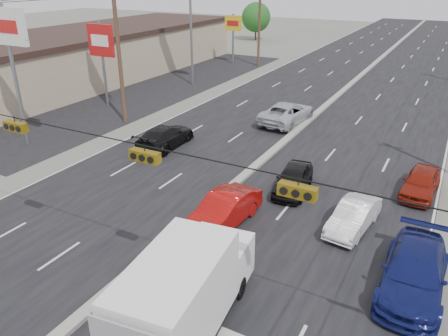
% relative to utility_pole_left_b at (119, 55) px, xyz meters
% --- Properties ---
extents(ground, '(200.00, 200.00, 0.00)m').
position_rel_utility_pole_left_b_xyz_m(ground, '(12.50, -15.00, -5.11)').
color(ground, '#606356').
rests_on(ground, ground).
extents(road_surface, '(20.00, 160.00, 0.02)m').
position_rel_utility_pole_left_b_xyz_m(road_surface, '(12.50, 15.00, -5.11)').
color(road_surface, black).
rests_on(road_surface, ground).
extents(center_median, '(0.50, 160.00, 0.20)m').
position_rel_utility_pole_left_b_xyz_m(center_median, '(12.50, 15.00, -5.01)').
color(center_median, gray).
rests_on(center_median, ground).
extents(strip_mall, '(12.00, 42.00, 4.60)m').
position_rel_utility_pole_left_b_xyz_m(strip_mall, '(-13.50, 10.00, -2.81)').
color(strip_mall, tan).
rests_on(strip_mall, ground).
extents(parking_lot, '(10.00, 42.00, 0.02)m').
position_rel_utility_pole_left_b_xyz_m(parking_lot, '(-4.50, 10.00, -5.11)').
color(parking_lot, black).
rests_on(parking_lot, ground).
extents(utility_pole_left_b, '(1.60, 0.30, 10.00)m').
position_rel_utility_pole_left_b_xyz_m(utility_pole_left_b, '(0.00, 0.00, 0.00)').
color(utility_pole_left_b, '#422D1E').
rests_on(utility_pole_left_b, ground).
extents(utility_pole_left_c, '(1.60, 0.30, 10.00)m').
position_rel_utility_pole_left_b_xyz_m(utility_pole_left_c, '(0.00, 25.00, 0.00)').
color(utility_pole_left_c, '#422D1E').
rests_on(utility_pole_left_c, ground).
extents(traffic_signals, '(25.00, 0.30, 0.54)m').
position_rel_utility_pole_left_b_xyz_m(traffic_signals, '(13.90, -15.00, 0.39)').
color(traffic_signals, black).
rests_on(traffic_signals, ground).
extents(pole_sign_near, '(3.50, 0.25, 9.00)m').
position_rel_utility_pole_left_b_xyz_m(pole_sign_near, '(-2.50, -7.00, 1.91)').
color(pole_sign_near, slate).
rests_on(pole_sign_near, ground).
extents(pole_sign_mid, '(2.60, 0.25, 7.00)m').
position_rel_utility_pole_left_b_xyz_m(pole_sign_mid, '(-4.50, 3.00, 0.01)').
color(pole_sign_mid, slate).
rests_on(pole_sign_mid, ground).
extents(pole_sign_far, '(2.20, 0.25, 6.00)m').
position_rel_utility_pole_left_b_xyz_m(pole_sign_far, '(-3.50, 25.00, -0.70)').
color(pole_sign_far, slate).
rests_on(pole_sign_far, ground).
extents(tree_left_far, '(4.80, 4.80, 6.12)m').
position_rel_utility_pole_left_b_xyz_m(tree_left_far, '(-9.50, 45.00, -1.39)').
color(tree_left_far, '#382619').
rests_on(tree_left_far, ground).
extents(box_truck, '(2.92, 6.53, 3.21)m').
position_rel_utility_pole_left_b_xyz_m(box_truck, '(16.02, -15.98, -3.46)').
color(box_truck, black).
rests_on(box_truck, ground).
extents(red_sedan, '(1.95, 4.70, 1.51)m').
position_rel_utility_pole_left_b_xyz_m(red_sedan, '(13.90, -9.67, -4.35)').
color(red_sedan, '#A00C09').
rests_on(red_sedan, ground).
extents(queue_car_a, '(2.09, 4.17, 1.36)m').
position_rel_utility_pole_left_b_xyz_m(queue_car_a, '(15.50, -4.87, -4.43)').
color(queue_car_a, black).
rests_on(queue_car_a, ground).
extents(queue_car_b, '(1.84, 4.04, 1.29)m').
position_rel_utility_pole_left_b_xyz_m(queue_car_b, '(19.20, -7.17, -4.46)').
color(queue_car_b, white).
rests_on(queue_car_b, ground).
extents(queue_car_d, '(2.20, 5.34, 1.54)m').
position_rel_utility_pole_left_b_xyz_m(queue_car_d, '(22.10, -10.33, -4.33)').
color(queue_car_d, '#111755').
rests_on(queue_car_d, ground).
extents(queue_car_e, '(1.87, 4.10, 1.36)m').
position_rel_utility_pole_left_b_xyz_m(queue_car_e, '(21.49, -2.09, -4.43)').
color(queue_car_e, maroon).
rests_on(queue_car_e, ground).
extents(oncoming_near, '(2.28, 5.12, 1.46)m').
position_rel_utility_pole_left_b_xyz_m(oncoming_near, '(5.80, -2.83, -4.38)').
color(oncoming_near, black).
rests_on(oncoming_near, ground).
extents(oncoming_far, '(3.10, 5.98, 1.61)m').
position_rel_utility_pole_left_b_xyz_m(oncoming_far, '(11.10, 5.73, -4.30)').
color(oncoming_far, '#B6B9BF').
rests_on(oncoming_far, ground).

